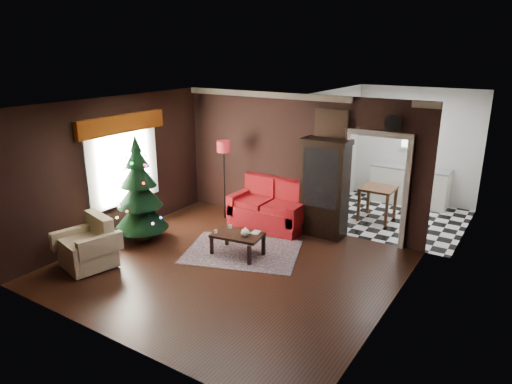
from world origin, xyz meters
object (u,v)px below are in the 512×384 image
Objects in this scene: floor_lamp at (224,183)px; christmas_tree at (139,189)px; coffee_table at (237,244)px; teapot at (245,232)px; armchair at (87,243)px; curio_cabinet at (324,190)px; kitchen_table at (377,204)px; wall_clock at (393,123)px; loveseat at (269,204)px.

floor_lamp is 2.01m from christmas_tree.
teapot is at bearing -10.03° from coffee_table.
coffee_table is at bearing 12.27° from christmas_tree.
floor_lamp is at bearing 94.92° from armchair.
curio_cabinet is at bearing 66.21° from armchair.
armchair is 1.13× the size of kitchen_table.
floor_lamp is 3.32m from armchair.
floor_lamp is (-2.26, -0.31, -0.12)m from curio_cabinet.
armchair is 5.82m from wall_clock.
loveseat is 5.31× the size of wall_clock.
wall_clock reaches higher than kitchen_table.
armchair is 4.71× the size of teapot.
teapot is 0.24× the size of kitchen_table.
kitchen_table is at bearing 42.51° from loveseat.
loveseat is at bearing 98.89° from coffee_table.
wall_clock is at bearing 57.52° from armchair.
loveseat is at bearing -169.17° from curio_cabinet.
kitchen_table is (3.47, 4.99, -0.08)m from armchair.
loveseat is 9.43× the size of teapot.
teapot is (2.11, 1.77, 0.05)m from armchair.
armchair is (-1.67, -3.34, -0.04)m from loveseat.
floor_lamp reaches higher than loveseat.
floor_lamp is at bearing 70.81° from christmas_tree.
christmas_tree is (-1.77, -1.97, 0.55)m from loveseat.
kitchen_table reaches higher than teapot.
loveseat is at bearing -137.49° from kitchen_table.
floor_lamp is at bearing 133.08° from coffee_table.
loveseat is 1.63m from teapot.
coffee_table is at bearing 169.97° from teapot.
kitchen_table is at bearing 65.56° from curio_cabinet.
kitchen_table is (-0.55, 1.25, -2.00)m from wall_clock.
floor_lamp is 2.50× the size of kitchen_table.
wall_clock is 2.43m from kitchen_table.
christmas_tree is 5.13m from kitchen_table.
christmas_tree is at bearing -134.59° from kitchen_table.
christmas_tree is 2.22m from coffee_table.
loveseat is 2.00× the size of armchair.
floor_lamp is 0.93× the size of christmas_tree.
loveseat reaches higher than teapot.
wall_clock is 0.43× the size of kitchen_table.
armchair is 2.65× the size of wall_clock.
floor_lamp is 2.17m from teapot.
curio_cabinet is 3.65m from christmas_tree.
wall_clock is (1.20, 0.18, 1.43)m from curio_cabinet.
floor_lamp reaches higher than kitchen_table.
christmas_tree is at bearing -169.69° from teapot.
armchair is at bearing -85.63° from christmas_tree.
curio_cabinet reaches higher than armchair.
loveseat is 0.84× the size of christmas_tree.
christmas_tree is at bearing -131.92° from loveseat.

